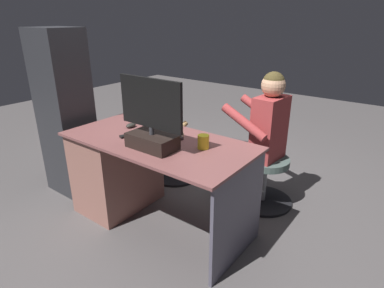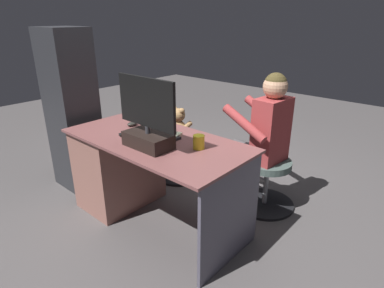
{
  "view_description": "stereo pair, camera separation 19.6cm",
  "coord_description": "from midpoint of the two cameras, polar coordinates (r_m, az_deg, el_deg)",
  "views": [
    {
      "loc": [
        -1.59,
        2.04,
        1.63
      ],
      "look_at": [
        -0.06,
        0.01,
        0.62
      ],
      "focal_mm": 30.07,
      "sensor_mm": 36.0,
      "label": 1
    },
    {
      "loc": [
        -1.74,
        1.91,
        1.63
      ],
      "look_at": [
        -0.06,
        0.01,
        0.62
      ],
      "focal_mm": 30.07,
      "sensor_mm": 36.0,
      "label": 2
    }
  ],
  "objects": [
    {
      "name": "person",
      "position": [
        2.85,
        9.99,
        2.7
      ],
      "size": [
        0.57,
        0.51,
        1.22
      ],
      "color": "#9A3536",
      "rests_on": "ground_plane"
    },
    {
      "name": "ground_plane",
      "position": [
        3.06,
        -2.7,
        -10.48
      ],
      "size": [
        10.0,
        10.0,
        0.0
      ],
      "primitive_type": "plane",
      "color": "#4F4B4B"
    },
    {
      "name": "monitor",
      "position": [
        2.27,
        -9.65,
        3.09
      ],
      "size": [
        0.54,
        0.2,
        0.5
      ],
      "color": "black",
      "rests_on": "desk"
    },
    {
      "name": "desk",
      "position": [
        2.9,
        -13.75,
        -4.07
      ],
      "size": [
        1.5,
        0.74,
        0.75
      ],
      "color": "brown",
      "rests_on": "ground_plane"
    },
    {
      "name": "notebook_binder",
      "position": [
        2.46,
        -7.45,
        0.95
      ],
      "size": [
        0.29,
        0.35,
        0.02
      ],
      "primitive_type": "cube",
      "rotation": [
        0.0,
        0.0,
        0.27
      ],
      "color": "beige",
      "rests_on": "desk"
    },
    {
      "name": "office_chair_teddy",
      "position": [
        3.44,
        -4.74,
        -2.02
      ],
      "size": [
        0.53,
        0.53,
        0.45
      ],
      "color": "black",
      "rests_on": "ground_plane"
    },
    {
      "name": "computer_mouse",
      "position": [
        2.79,
        -12.78,
        3.22
      ],
      "size": [
        0.06,
        0.1,
        0.04
      ],
      "primitive_type": "ellipsoid",
      "color": "black",
      "rests_on": "desk"
    },
    {
      "name": "keyboard",
      "position": [
        2.55,
        -8.37,
        1.56
      ],
      "size": [
        0.42,
        0.14,
        0.02
      ],
      "primitive_type": "cube",
      "color": "black",
      "rests_on": "desk"
    },
    {
      "name": "tv_remote",
      "position": [
        2.58,
        -13.2,
        1.49
      ],
      "size": [
        0.09,
        0.16,
        0.02
      ],
      "primitive_type": "cube",
      "rotation": [
        0.0,
        0.0,
        -0.33
      ],
      "color": "black",
      "rests_on": "desk"
    },
    {
      "name": "visitor_chair",
      "position": [
        3.01,
        10.94,
        -5.96
      ],
      "size": [
        0.53,
        0.53,
        0.45
      ],
      "color": "black",
      "rests_on": "ground_plane"
    },
    {
      "name": "equipment_rack",
      "position": [
        3.28,
        -23.13,
        4.85
      ],
      "size": [
        0.44,
        0.36,
        1.54
      ],
      "primitive_type": "cube",
      "color": "#28292D",
      "rests_on": "ground_plane"
    },
    {
      "name": "cup",
      "position": [
        2.27,
        -0.44,
        0.36
      ],
      "size": [
        0.08,
        0.08,
        0.1
      ],
      "primitive_type": "cylinder",
      "color": "yellow",
      "rests_on": "desk"
    },
    {
      "name": "teddy_bear",
      "position": [
        3.32,
        -4.8,
        3.56
      ],
      "size": [
        0.22,
        0.22,
        0.32
      ],
      "color": "#A2794B",
      "rests_on": "office_chair_teddy"
    }
  ]
}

